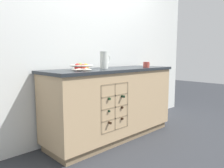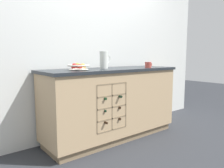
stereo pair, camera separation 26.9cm
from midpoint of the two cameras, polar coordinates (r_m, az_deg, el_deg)
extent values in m
plane|color=#2D3035|center=(3.04, 2.61, -13.73)|extent=(14.00, 14.00, 0.00)
cube|color=silver|center=(3.12, -1.70, 10.68)|extent=(4.40, 0.06, 2.55)
cube|color=#8B7354|center=(3.02, 2.61, -12.94)|extent=(1.78, 0.52, 0.09)
cube|color=tan|center=(2.90, 2.67, -4.60)|extent=(1.84, 0.58, 0.81)
cube|color=#23282D|center=(2.84, 2.72, 3.74)|extent=(1.88, 0.62, 0.03)
cube|color=#8B7354|center=(2.61, 1.64, -5.72)|extent=(0.43, 0.01, 0.55)
cube|color=#8B7354|center=(2.44, -1.42, -6.64)|extent=(0.02, 0.10, 0.55)
cube|color=#8B7354|center=(2.71, 5.81, -5.24)|extent=(0.02, 0.10, 0.55)
cube|color=#8B7354|center=(2.65, 2.36, -11.69)|extent=(0.43, 0.10, 0.02)
cube|color=#8B7354|center=(2.61, 2.37, -8.84)|extent=(0.43, 0.10, 0.02)
cube|color=#8B7354|center=(2.57, 2.39, -5.92)|extent=(0.43, 0.10, 0.02)
cube|color=#8B7354|center=(2.54, 2.41, -2.92)|extent=(0.43, 0.10, 0.02)
cube|color=#8B7354|center=(2.52, 2.42, 0.14)|extent=(0.43, 0.10, 0.02)
cube|color=#8B7354|center=(2.57, 2.39, -5.92)|extent=(0.02, 0.10, 0.55)
cylinder|color=black|center=(2.61, -0.64, -9.36)|extent=(0.07, 0.19, 0.07)
cylinder|color=black|center=(2.51, 1.25, -10.04)|extent=(0.03, 0.08, 0.03)
cylinder|color=black|center=(2.77, 2.43, -8.36)|extent=(0.08, 0.20, 0.08)
cylinder|color=black|center=(2.66, 4.50, -9.00)|extent=(0.03, 0.09, 0.03)
cylinder|color=black|center=(2.61, -1.27, -6.31)|extent=(0.07, 0.21, 0.07)
cylinder|color=black|center=(2.50, 0.85, -6.95)|extent=(0.03, 0.09, 0.03)
cylinder|color=black|center=(2.74, 2.22, -5.51)|extent=(0.08, 0.22, 0.08)
cylinder|color=black|center=(2.63, 4.44, -6.09)|extent=(0.03, 0.09, 0.03)
cylinder|color=#19381E|center=(2.57, -1.11, -3.30)|extent=(0.08, 0.20, 0.08)
cylinder|color=#19381E|center=(2.46, 0.96, -3.79)|extent=(0.03, 0.09, 0.03)
cylinder|color=black|center=(2.69, 2.78, -2.83)|extent=(0.08, 0.20, 0.08)
cylinder|color=black|center=(2.58, 4.88, -3.26)|extent=(0.03, 0.09, 0.03)
cylinder|color=silver|center=(2.48, -5.65, 3.69)|extent=(0.11, 0.11, 0.01)
cone|color=silver|center=(2.48, -5.66, 4.43)|extent=(0.23, 0.23, 0.05)
torus|color=silver|center=(2.48, -5.66, 4.84)|extent=(0.25, 0.25, 0.02)
sphere|color=#7FA838|center=(2.49, -6.00, 4.64)|extent=(0.08, 0.08, 0.08)
sphere|color=gold|center=(2.47, -4.57, 4.56)|extent=(0.07, 0.07, 0.07)
sphere|color=red|center=(2.44, -6.67, 4.54)|extent=(0.07, 0.07, 0.07)
sphere|color=red|center=(2.42, -5.39, 4.45)|extent=(0.07, 0.07, 0.07)
cylinder|color=silver|center=(2.80, 0.60, 6.29)|extent=(0.10, 0.10, 0.22)
torus|color=silver|center=(2.80, 0.60, 8.46)|extent=(0.11, 0.11, 0.01)
torus|color=silver|center=(2.83, 1.47, 6.53)|extent=(0.11, 0.01, 0.11)
cylinder|color=#B7473D|center=(3.07, 11.92, 4.91)|extent=(0.09, 0.09, 0.08)
torus|color=#B7473D|center=(3.10, 12.45, 4.95)|extent=(0.06, 0.01, 0.06)
camera|label=1|loc=(0.13, -87.31, 0.35)|focal=35.00mm
camera|label=2|loc=(0.13, 92.69, -0.35)|focal=35.00mm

